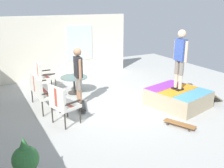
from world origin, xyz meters
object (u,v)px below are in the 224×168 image
(patio_bench, at_px, (40,88))
(skateboard_by_bench, at_px, (82,106))
(patio_table, at_px, (74,82))
(person_skater, at_px, (180,55))
(skate_ramp, at_px, (178,97))
(person_watching, at_px, (78,72))
(patio_chair_by_wall, at_px, (62,102))
(patio_chair_near_house, at_px, (43,74))
(potted_plant, at_px, (26,162))
(skateboard_spare, at_px, (180,124))

(patio_bench, bearing_deg, skateboard_by_bench, -120.51)
(patio_table, bearing_deg, skateboard_by_bench, 168.29)
(patio_bench, bearing_deg, person_skater, -115.13)
(skate_ramp, xyz_separation_m, patio_bench, (1.71, 3.65, 0.36))
(patio_table, xyz_separation_m, person_watching, (-1.01, 0.21, 0.60))
(skate_ramp, height_order, patio_table, patio_table)
(patio_table, height_order, skateboard_by_bench, patio_table)
(skateboard_by_bench, bearing_deg, person_skater, -112.90)
(patio_bench, bearing_deg, patio_chair_by_wall, -170.27)
(patio_chair_near_house, bearing_deg, patio_table, -130.46)
(patio_bench, xyz_separation_m, potted_plant, (-3.22, 0.99, -0.15))
(person_skater, distance_m, skateboard_spare, 2.02)
(patio_chair_near_house, height_order, patio_table, patio_chair_near_house)
(potted_plant, bearing_deg, patio_chair_near_house, -16.83)
(patio_bench, distance_m, person_skater, 4.08)
(skateboard_spare, distance_m, potted_plant, 3.76)
(patio_chair_near_house, xyz_separation_m, skateboard_spare, (-4.31, -2.28, -0.53))
(skateboard_by_bench, relative_size, skateboard_spare, 1.02)
(person_watching, bearing_deg, potted_plant, 145.24)
(skateboard_by_bench, bearing_deg, patio_chair_near_house, 15.23)
(person_skater, relative_size, skateboard_by_bench, 2.11)
(patio_chair_near_house, height_order, skateboard_by_bench, patio_chair_near_house)
(patio_chair_by_wall, height_order, skateboard_spare, patio_chair_by_wall)
(person_skater, bearing_deg, skate_ramp, -117.70)
(skate_ramp, height_order, skateboard_spare, skate_ramp)
(person_skater, xyz_separation_m, skateboard_by_bench, (1.10, 2.59, -1.44))
(skate_ramp, distance_m, skateboard_by_bench, 2.87)
(skateboard_spare, bearing_deg, skateboard_by_bench, 37.75)
(patio_chair_by_wall, distance_m, skateboard_by_bench, 1.18)
(patio_table, bearing_deg, skate_ramp, -136.66)
(skate_ramp, bearing_deg, potted_plant, 108.02)
(person_watching, xyz_separation_m, person_skater, (-1.46, -2.52, 0.52))
(skateboard_by_bench, height_order, potted_plant, potted_plant)
(skate_ramp, distance_m, skateboard_spare, 1.44)
(patio_bench, height_order, patio_chair_near_house, same)
(skate_ramp, distance_m, person_skater, 1.27)
(skate_ramp, xyz_separation_m, skateboard_spare, (-1.09, 0.93, -0.17))
(skate_ramp, relative_size, patio_chair_near_house, 2.29)
(patio_bench, distance_m, patio_table, 1.53)
(patio_table, xyz_separation_m, person_skater, (-2.47, -2.31, 1.12))
(person_watching, bearing_deg, skateboard_by_bench, 169.05)
(skate_ramp, relative_size, person_watching, 1.36)
(person_watching, bearing_deg, patio_table, -11.99)
(patio_bench, distance_m, patio_chair_by_wall, 1.32)
(patio_chair_near_house, relative_size, patio_chair_by_wall, 1.00)
(patio_chair_by_wall, relative_size, person_watching, 0.59)
(skate_ramp, xyz_separation_m, patio_table, (2.49, 2.35, 0.15))
(skateboard_spare, bearing_deg, skate_ramp, -40.48)
(patio_chair_near_house, bearing_deg, potted_plant, 163.17)
(patio_chair_by_wall, xyz_separation_m, skateboard_by_bench, (0.70, -0.79, -0.53))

